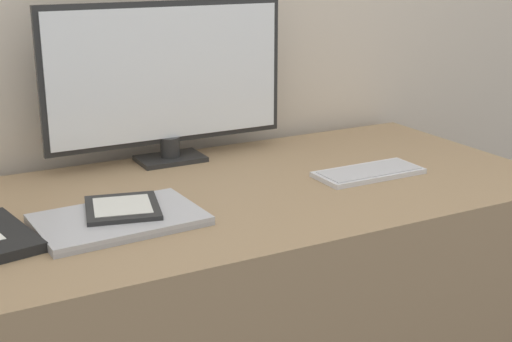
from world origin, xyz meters
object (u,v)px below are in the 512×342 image
object	(u,v)px
laptop	(119,220)
ereader	(122,208)
monitor	(167,79)
keyboard	(369,172)

from	to	relation	value
laptop	ereader	xyz separation A→B (m)	(0.02, 0.03, 0.01)
monitor	laptop	bearing A→B (deg)	-124.70
laptop	ereader	world-z (taller)	ereader
keyboard	laptop	size ratio (longest dim) A/B	0.80
monitor	ereader	distance (m)	0.46
keyboard	laptop	distance (m)	0.63
monitor	laptop	world-z (taller)	monitor
keyboard	ereader	world-z (taller)	ereader
laptop	ereader	distance (m)	0.04
monitor	ereader	size ratio (longest dim) A/B	3.34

